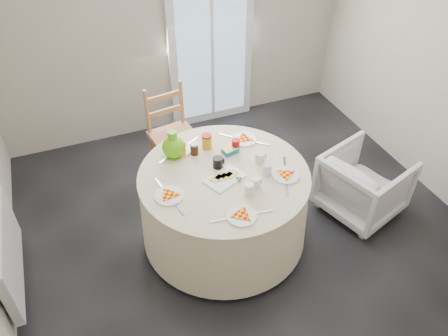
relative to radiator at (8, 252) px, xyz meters
name	(u,v)px	position (x,y,z in m)	size (l,w,h in m)	color
floor	(246,233)	(1.94, -0.20, -0.38)	(4.00, 4.00, 0.00)	black
wall_back	(173,19)	(1.94, 1.80, 0.92)	(4.00, 0.02, 2.60)	#BCB5A3
glass_door	(211,38)	(2.34, 1.75, 0.67)	(1.00, 0.08, 2.10)	silver
radiator	(8,252)	(0.00, 0.00, 0.00)	(0.07, 1.00, 0.55)	silver
table	(224,206)	(1.74, -0.15, -0.01)	(1.44, 1.44, 0.73)	beige
wooden_chair	(174,137)	(1.61, 0.87, 0.09)	(0.44, 0.42, 0.98)	#AB7447
armchair	(365,178)	(3.09, -0.31, 0.01)	(0.68, 0.63, 0.70)	silver
place_settings	(224,171)	(1.74, -0.15, 0.39)	(1.22, 1.22, 0.02)	white
jar_cluster	(207,146)	(1.71, 0.16, 0.44)	(0.52, 0.26, 0.15)	#A45E21
butter_tub	(230,148)	(1.90, 0.10, 0.41)	(0.13, 0.10, 0.05)	#086687
green_pitcher	(173,144)	(1.43, 0.22, 0.49)	(0.19, 0.19, 0.25)	#58B90D
cheese_platter	(225,176)	(1.72, -0.21, 0.39)	(0.31, 0.20, 0.04)	silver
mugs_glasses	(244,164)	(1.91, -0.17, 0.43)	(0.63, 0.63, 0.11)	#AFAFAF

